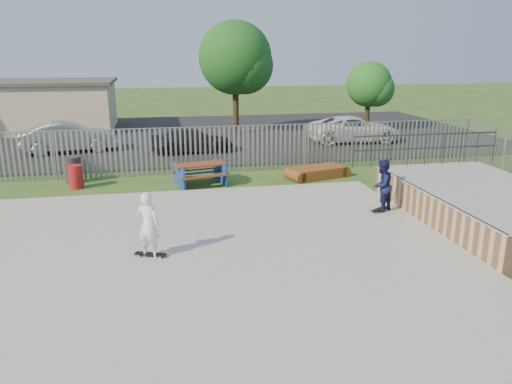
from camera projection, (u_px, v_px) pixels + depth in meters
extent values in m
plane|color=#31521C|center=(168.00, 261.00, 12.44)|extent=(120.00, 120.00, 0.00)
cube|color=#A2A29C|center=(168.00, 259.00, 12.42)|extent=(15.00, 12.00, 0.15)
cube|color=tan|center=(486.00, 207.00, 14.99)|extent=(4.00, 7.00, 1.05)
cube|color=#9E9E99|center=(489.00, 190.00, 14.84)|extent=(4.05, 7.05, 0.04)
cylinder|color=#383A3F|center=(428.00, 193.00, 14.47)|extent=(0.06, 7.00, 0.06)
cube|color=brown|center=(200.00, 164.00, 19.32)|extent=(2.09, 1.15, 0.07)
cube|color=brown|center=(205.00, 176.00, 18.82)|extent=(2.00, 0.69, 0.06)
cube|color=brown|center=(195.00, 169.00, 19.99)|extent=(2.00, 0.69, 0.06)
cube|color=#153D94|center=(200.00, 174.00, 19.43)|extent=(2.03, 1.86, 0.81)
cube|color=brown|center=(317.00, 172.00, 20.54)|extent=(2.42, 1.70, 0.44)
cylinder|color=maroon|center=(76.00, 177.00, 18.90)|extent=(0.54, 0.54, 0.89)
cylinder|color=#29292B|center=(73.00, 170.00, 19.68)|extent=(0.63, 0.63, 1.04)
cube|color=black|center=(160.00, 136.00, 30.36)|extent=(40.00, 18.00, 0.02)
imported|color=#ABABB0|center=(69.00, 137.00, 25.45)|extent=(4.93, 2.60, 1.54)
imported|color=black|center=(192.00, 140.00, 25.50)|extent=(4.31, 1.93, 1.23)
imported|color=white|center=(354.00, 129.00, 28.31)|extent=(5.32, 2.63, 1.45)
cube|color=beige|center=(33.00, 107.00, 32.25)|extent=(10.00, 6.00, 3.00)
cube|color=#4C4742|center=(30.00, 82.00, 31.81)|extent=(10.40, 6.40, 0.20)
cylinder|color=#3E2E19|center=(236.00, 102.00, 30.86)|extent=(0.38, 0.38, 3.95)
sphere|color=#1B4F1B|center=(235.00, 58.00, 30.14)|extent=(4.42, 4.42, 4.42)
cylinder|color=#392A17|center=(367.00, 111.00, 32.02)|extent=(0.31, 0.31, 2.55)
sphere|color=#215E20|center=(369.00, 84.00, 31.56)|extent=(2.86, 2.86, 2.86)
cube|color=black|center=(380.00, 209.00, 15.85)|extent=(0.78, 0.61, 0.02)
cube|color=black|center=(150.00, 254.00, 12.35)|extent=(0.82, 0.47, 0.02)
imported|color=#151943|center=(382.00, 186.00, 15.64)|extent=(1.02, 0.97, 1.66)
imported|color=white|center=(149.00, 225.00, 12.14)|extent=(0.72, 0.65, 1.66)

